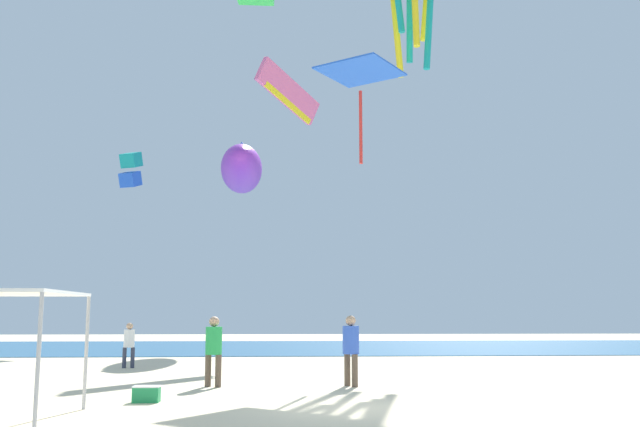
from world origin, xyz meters
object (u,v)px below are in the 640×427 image
Objects in this scene: kite_box_teal at (131,170)px; person_central at (214,345)px; person_leftmost at (351,345)px; kite_parafoil_pink at (288,93)px; kite_diamond_blue at (360,76)px; person_near_tent at (129,341)px; cooler_box at (146,394)px; kite_inflatable_purple at (242,169)px.

person_central is at bearing 129.13° from kite_box_teal.
kite_box_teal reaches higher than person_leftmost.
kite_parafoil_pink reaches higher than person_central.
kite_diamond_blue is (2.54, -8.81, -2.24)m from kite_parafoil_pink.
kite_parafoil_pink is 1.51× the size of kite_box_teal.
person_near_tent is 0.74× the size of kite_box_teal.
kite_diamond_blue is (5.71, 8.46, 10.29)m from cooler_box.
kite_diamond_blue is at bearing -16.04° from person_near_tent.
kite_parafoil_pink is 0.92× the size of kite_diamond_blue.
kite_parafoil_pink is (-1.59, 14.18, 11.62)m from person_leftmost.
kite_inflatable_purple is at bearing 68.84° from person_near_tent.
kite_box_teal is at bearing 103.61° from cooler_box.
kite_diamond_blue is 0.46× the size of kite_inflatable_purple.
kite_box_teal is (-5.69, 23.50, 9.88)m from cooler_box.
person_leftmost is at bearing -62.86° from kite_diamond_blue.
kite_parafoil_pink is 9.43m from kite_diamond_blue.
cooler_box is (-4.76, -3.08, -0.91)m from person_leftmost.
person_near_tent is at bearing -152.82° from kite_diamond_blue.
person_near_tent is at bearing -174.79° from kite_parafoil_pink.
person_leftmost is 3.64m from person_central.
person_leftmost is 24.63m from kite_box_teal.
kite_box_teal is (-6.38, 1.73, 0.28)m from kite_inflatable_purple.
kite_inflatable_purple reaches higher than cooler_box.
person_leftmost is 3.25× the size of cooler_box.
person_leftmost is 0.24× the size of kite_inflatable_purple.
kite_parafoil_pink is at bearing 165.49° from kite_box_teal.
person_central is at bearing -93.75° from kite_diamond_blue.
person_leftmost reaches higher than person_near_tent.
kite_parafoil_pink is (3.18, 17.26, 12.53)m from cooler_box.
person_central is 0.24× the size of kite_inflatable_purple.
cooler_box is 0.26× the size of kite_box_teal.
kite_inflatable_purple is (-0.44, 18.61, 8.71)m from person_central.
person_near_tent is 10.25m from cooler_box.
person_leftmost is (7.28, -6.83, 0.15)m from person_near_tent.
kite_box_teal is at bearing 97.84° from kite_parafoil_pink.
kite_diamond_blue is 1.64× the size of kite_box_teal.
kite_diamond_blue is at bearing -120.99° from kite_parafoil_pink.
person_central is at bearing -1.14° from kite_inflatable_purple.
kite_box_teal is (-8.87, 6.23, -2.65)m from kite_parafoil_pink.
kite_inflatable_purple is at bearing 88.20° from cooler_box.
person_central is 0.51× the size of kite_diamond_blue.
kite_parafoil_pink is at bearing 112.02° from person_central.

